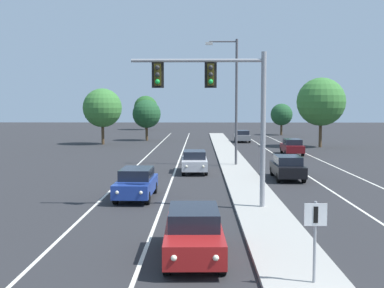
% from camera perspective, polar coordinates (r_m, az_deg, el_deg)
% --- Properties ---
extents(median_island, '(2.40, 110.00, 0.15)m').
position_cam_1_polar(median_island, '(27.38, 6.95, -5.49)').
color(median_island, '#9E9B93').
rests_on(median_island, ground).
extents(lane_stripe_oncoming_center, '(0.14, 100.00, 0.01)m').
position_cam_1_polar(lane_stripe_oncoming_center, '(34.20, -2.16, -3.55)').
color(lane_stripe_oncoming_center, silver).
rests_on(lane_stripe_oncoming_center, ground).
extents(lane_stripe_receding_center, '(0.14, 100.00, 0.01)m').
position_cam_1_polar(lane_stripe_receding_center, '(34.98, 13.43, -3.49)').
color(lane_stripe_receding_center, silver).
rests_on(lane_stripe_receding_center, ground).
extents(edge_stripe_left, '(0.14, 100.00, 0.01)m').
position_cam_1_polar(edge_stripe_left, '(34.54, -7.65, -3.51)').
color(edge_stripe_left, silver).
rests_on(edge_stripe_left, ground).
extents(edge_stripe_right, '(0.14, 100.00, 0.01)m').
position_cam_1_polar(edge_stripe_right, '(35.84, 18.60, -3.42)').
color(edge_stripe_right, silver).
rests_on(edge_stripe_right, ground).
extents(overhead_signal_mast, '(6.23, 0.44, 7.20)m').
position_cam_1_polar(overhead_signal_mast, '(21.94, 3.66, 5.64)').
color(overhead_signal_mast, gray).
rests_on(overhead_signal_mast, median_island).
extents(median_sign_post, '(0.60, 0.10, 2.20)m').
position_cam_1_polar(median_sign_post, '(13.13, 14.66, -10.00)').
color(median_sign_post, gray).
rests_on(median_sign_post, median_island).
extents(street_lamp_median, '(2.58, 0.28, 10.00)m').
position_cam_1_polar(street_lamp_median, '(37.99, 5.05, 6.00)').
color(street_lamp_median, '#4C4C51').
rests_on(street_lamp_median, median_island).
extents(car_oncoming_red, '(1.91, 4.51, 1.58)m').
position_cam_1_polar(car_oncoming_red, '(15.39, 0.21, -10.63)').
color(car_oncoming_red, maroon).
rests_on(car_oncoming_red, ground).
extents(car_oncoming_blue, '(1.91, 4.50, 1.58)m').
position_cam_1_polar(car_oncoming_blue, '(25.10, -6.75, -4.69)').
color(car_oncoming_blue, navy).
rests_on(car_oncoming_blue, ground).
extents(car_oncoming_silver, '(1.90, 4.50, 1.58)m').
position_cam_1_polar(car_oncoming_silver, '(34.58, 0.29, -2.10)').
color(car_oncoming_silver, '#B7B7BC').
rests_on(car_oncoming_silver, ground).
extents(car_receding_black, '(1.89, 4.50, 1.58)m').
position_cam_1_polar(car_receding_black, '(31.98, 11.46, -2.74)').
color(car_receding_black, black).
rests_on(car_receding_black, ground).
extents(car_receding_darkred, '(1.92, 4.51, 1.58)m').
position_cam_1_polar(car_receding_darkred, '(48.19, 12.00, -0.29)').
color(car_receding_darkred, '#5B0F14').
rests_on(car_receding_darkred, ground).
extents(car_receding_grey, '(1.88, 4.49, 1.58)m').
position_cam_1_polar(car_receding_grey, '(63.92, 6.09, 0.97)').
color(car_receding_grey, slate).
rests_on(car_receding_grey, ground).
extents(tree_far_right_a, '(5.65, 5.65, 8.18)m').
position_cam_1_polar(tree_far_right_a, '(57.47, 15.32, 4.94)').
color(tree_far_right_a, '#4C3823').
rests_on(tree_far_right_a, ground).
extents(tree_far_right_c, '(3.63, 3.63, 5.26)m').
position_cam_1_polar(tree_far_right_c, '(80.01, 10.76, 3.51)').
color(tree_far_right_c, '#4C3823').
rests_on(tree_far_right_c, ground).
extents(tree_far_left_b, '(4.88, 4.88, 7.07)m').
position_cam_1_polar(tree_far_left_b, '(60.52, -10.77, 4.31)').
color(tree_far_left_b, '#4C3823').
rests_on(tree_far_left_b, ground).
extents(tree_far_left_c, '(4.79, 4.79, 6.93)m').
position_cam_1_polar(tree_far_left_c, '(96.58, -5.62, 4.40)').
color(tree_far_left_c, '#4C3823').
rests_on(tree_far_left_c, ground).
extents(tree_far_left_a, '(3.97, 3.97, 5.74)m').
position_cam_1_polar(tree_far_left_a, '(66.44, -5.51, 3.63)').
color(tree_far_left_a, '#4C3823').
rests_on(tree_far_left_a, ground).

